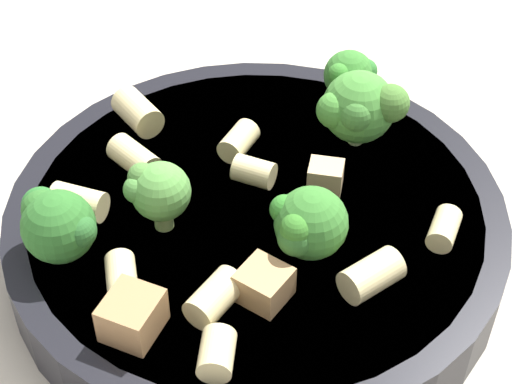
% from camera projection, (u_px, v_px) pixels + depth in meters
% --- Properties ---
extents(ground_plane, '(2.00, 2.00, 0.00)m').
position_uv_depth(ground_plane, '(256.00, 250.00, 0.46)').
color(ground_plane, '#BCB29E').
extents(pasta_bowl, '(0.26, 0.26, 0.03)m').
position_uv_depth(pasta_bowl, '(256.00, 225.00, 0.45)').
color(pasta_bowl, black).
rests_on(pasta_bowl, ground_plane).
extents(broccoli_floret_0, '(0.04, 0.04, 0.04)m').
position_uv_depth(broccoli_floret_0, '(56.00, 223.00, 0.40)').
color(broccoli_floret_0, '#93B766').
rests_on(broccoli_floret_0, pasta_bowl).
extents(broccoli_floret_1, '(0.03, 0.03, 0.04)m').
position_uv_depth(broccoli_floret_1, '(157.00, 191.00, 0.41)').
color(broccoli_floret_1, '#93B766').
rests_on(broccoli_floret_1, pasta_bowl).
extents(broccoli_floret_2, '(0.03, 0.03, 0.04)m').
position_uv_depth(broccoli_floret_2, '(350.00, 76.00, 0.49)').
color(broccoli_floret_2, '#9EC175').
rests_on(broccoli_floret_2, pasta_bowl).
extents(broccoli_floret_3, '(0.04, 0.04, 0.04)m').
position_uv_depth(broccoli_floret_3, '(308.00, 225.00, 0.40)').
color(broccoli_floret_3, '#9EC175').
rests_on(broccoli_floret_3, pasta_bowl).
extents(broccoli_floret_4, '(0.04, 0.05, 0.04)m').
position_uv_depth(broccoli_floret_4, '(360.00, 108.00, 0.46)').
color(broccoli_floret_4, '#9EC175').
rests_on(broccoli_floret_4, pasta_bowl).
extents(rigatoni_0, '(0.03, 0.02, 0.01)m').
position_uv_depth(rigatoni_0, '(239.00, 141.00, 0.47)').
color(rigatoni_0, beige).
rests_on(rigatoni_0, pasta_bowl).
extents(rigatoni_1, '(0.02, 0.02, 0.01)m').
position_uv_depth(rigatoni_1, '(121.00, 276.00, 0.40)').
color(rigatoni_1, beige).
rests_on(rigatoni_1, pasta_bowl).
extents(rigatoni_2, '(0.02, 0.03, 0.01)m').
position_uv_depth(rigatoni_2, '(245.00, 172.00, 0.45)').
color(rigatoni_2, beige).
rests_on(rigatoni_2, pasta_bowl).
extents(rigatoni_3, '(0.03, 0.03, 0.02)m').
position_uv_depth(rigatoni_3, '(215.00, 297.00, 0.39)').
color(rigatoni_3, beige).
rests_on(rigatoni_3, pasta_bowl).
extents(rigatoni_4, '(0.03, 0.03, 0.02)m').
position_uv_depth(rigatoni_4, '(138.00, 112.00, 0.48)').
color(rigatoni_4, beige).
rests_on(rigatoni_4, pasta_bowl).
extents(rigatoni_5, '(0.03, 0.02, 0.01)m').
position_uv_depth(rigatoni_5, '(444.00, 229.00, 0.42)').
color(rigatoni_5, beige).
rests_on(rigatoni_5, pasta_bowl).
extents(rigatoni_6, '(0.02, 0.02, 0.02)m').
position_uv_depth(rigatoni_6, '(217.00, 354.00, 0.36)').
color(rigatoni_6, beige).
rests_on(rigatoni_6, pasta_bowl).
extents(rigatoni_7, '(0.03, 0.03, 0.02)m').
position_uv_depth(rigatoni_7, '(79.00, 200.00, 0.43)').
color(rigatoni_7, beige).
rests_on(rigatoni_7, pasta_bowl).
extents(rigatoni_8, '(0.03, 0.03, 0.02)m').
position_uv_depth(rigatoni_8, '(371.00, 275.00, 0.40)').
color(rigatoni_8, beige).
rests_on(rigatoni_8, pasta_bowl).
extents(rigatoni_9, '(0.03, 0.03, 0.02)m').
position_uv_depth(rigatoni_9, '(134.00, 158.00, 0.46)').
color(rigatoni_9, beige).
rests_on(rigatoni_9, pasta_bowl).
extents(chicken_chunk_0, '(0.03, 0.03, 0.02)m').
position_uv_depth(chicken_chunk_0, '(132.00, 315.00, 0.38)').
color(chicken_chunk_0, '#A87A4C').
rests_on(chicken_chunk_0, pasta_bowl).
extents(chicken_chunk_1, '(0.02, 0.02, 0.01)m').
position_uv_depth(chicken_chunk_1, '(326.00, 176.00, 0.45)').
color(chicken_chunk_1, tan).
rests_on(chicken_chunk_1, pasta_bowl).
extents(chicken_chunk_2, '(0.03, 0.03, 0.02)m').
position_uv_depth(chicken_chunk_2, '(270.00, 284.00, 0.39)').
color(chicken_chunk_2, tan).
rests_on(chicken_chunk_2, pasta_bowl).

